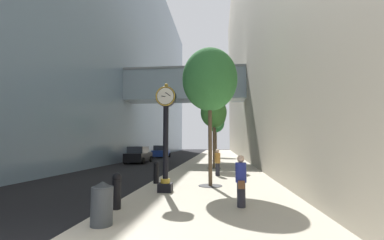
{
  "coord_description": "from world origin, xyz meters",
  "views": [
    {
      "loc": [
        3.47,
        -3.85,
        2.13
      ],
      "look_at": [
        0.96,
        20.31,
        4.25
      ],
      "focal_mm": 24.41,
      "sensor_mm": 36.0,
      "label": 1
    }
  ],
  "objects_px": {
    "street_tree_near": "(210,80)",
    "street_tree_mid_near": "(214,113)",
    "street_tree_mid_far": "(215,116)",
    "bollard_third": "(156,172)",
    "car_blue_near": "(161,152)",
    "pedestrian_walking": "(241,180)",
    "car_black_mid": "(139,155)",
    "street_clock": "(166,131)",
    "pedestrian_by_clock": "(218,162)",
    "street_tree_far": "(216,123)",
    "trash_bin": "(102,203)",
    "bollard_nearest": "(117,190)"
  },
  "relations": [
    {
      "from": "street_tree_near",
      "to": "street_tree_mid_far",
      "type": "xyz_separation_m",
      "value": [
        0.0,
        16.87,
        -0.05
      ]
    },
    {
      "from": "street_clock",
      "to": "trash_bin",
      "type": "relative_size",
      "value": 4.26
    },
    {
      "from": "street_tree_mid_far",
      "to": "car_blue_near",
      "type": "height_order",
      "value": "street_tree_mid_far"
    },
    {
      "from": "pedestrian_walking",
      "to": "street_tree_mid_near",
      "type": "bearing_deg",
      "value": 95.04
    },
    {
      "from": "street_tree_near",
      "to": "car_black_mid",
      "type": "height_order",
      "value": "street_tree_near"
    },
    {
      "from": "street_tree_near",
      "to": "street_tree_mid_near",
      "type": "bearing_deg",
      "value": 90.0
    },
    {
      "from": "bollard_third",
      "to": "trash_bin",
      "type": "xyz_separation_m",
      "value": [
        0.26,
        -6.54,
        -0.03
      ]
    },
    {
      "from": "street_tree_mid_far",
      "to": "bollard_third",
      "type": "bearing_deg",
      "value": -99.28
    },
    {
      "from": "street_tree_near",
      "to": "pedestrian_walking",
      "type": "xyz_separation_m",
      "value": [
        1.09,
        -3.89,
        -4.14
      ]
    },
    {
      "from": "pedestrian_walking",
      "to": "car_black_mid",
      "type": "xyz_separation_m",
      "value": [
        -9.12,
        18.59,
        -0.13
      ]
    },
    {
      "from": "street_tree_far",
      "to": "trash_bin",
      "type": "height_order",
      "value": "street_tree_far"
    },
    {
      "from": "street_tree_mid_far",
      "to": "pedestrian_by_clock",
      "type": "distance_m",
      "value": 13.8
    },
    {
      "from": "car_blue_near",
      "to": "car_black_mid",
      "type": "distance_m",
      "value": 10.0
    },
    {
      "from": "bollard_nearest",
      "to": "car_blue_near",
      "type": "relative_size",
      "value": 0.27
    },
    {
      "from": "street_clock",
      "to": "street_tree_near",
      "type": "distance_m",
      "value": 3.49
    },
    {
      "from": "street_clock",
      "to": "pedestrian_walking",
      "type": "xyz_separation_m",
      "value": [
        2.86,
        -2.24,
        -1.62
      ]
    },
    {
      "from": "street_tree_near",
      "to": "car_black_mid",
      "type": "xyz_separation_m",
      "value": [
        -8.04,
        14.7,
        -4.28
      ]
    },
    {
      "from": "street_clock",
      "to": "car_blue_near",
      "type": "relative_size",
      "value": 1.1
    },
    {
      "from": "bollard_third",
      "to": "car_blue_near",
      "type": "xyz_separation_m",
      "value": [
        -5.2,
        24.2,
        0.13
      ]
    },
    {
      "from": "pedestrian_walking",
      "to": "street_tree_near",
      "type": "bearing_deg",
      "value": 105.63
    },
    {
      "from": "street_tree_near",
      "to": "street_tree_mid_near",
      "type": "xyz_separation_m",
      "value": [
        0.0,
        8.43,
        -0.61
      ]
    },
    {
      "from": "trash_bin",
      "to": "pedestrian_by_clock",
      "type": "xyz_separation_m",
      "value": [
        2.73,
        9.73,
        0.31
      ]
    },
    {
      "from": "street_tree_far",
      "to": "bollard_nearest",
      "type": "bearing_deg",
      "value": -95.13
    },
    {
      "from": "street_clock",
      "to": "street_tree_mid_far",
      "type": "relative_size",
      "value": 0.71
    },
    {
      "from": "pedestrian_by_clock",
      "to": "street_tree_mid_far",
      "type": "bearing_deg",
      "value": 91.36
    },
    {
      "from": "bollard_third",
      "to": "pedestrian_walking",
      "type": "height_order",
      "value": "pedestrian_walking"
    },
    {
      "from": "pedestrian_walking",
      "to": "trash_bin",
      "type": "bearing_deg",
      "value": -148.35
    },
    {
      "from": "street_clock",
      "to": "car_blue_near",
      "type": "bearing_deg",
      "value": 103.04
    },
    {
      "from": "street_tree_near",
      "to": "street_tree_mid_near",
      "type": "distance_m",
      "value": 8.46
    },
    {
      "from": "bollard_nearest",
      "to": "pedestrian_walking",
      "type": "xyz_separation_m",
      "value": [
        3.76,
        0.62,
        0.27
      ]
    },
    {
      "from": "street_tree_mid_near",
      "to": "bollard_nearest",
      "type": "bearing_deg",
      "value": -101.68
    },
    {
      "from": "trash_bin",
      "to": "car_black_mid",
      "type": "bearing_deg",
      "value": 105.16
    },
    {
      "from": "bollard_third",
      "to": "car_black_mid",
      "type": "relative_size",
      "value": 0.23
    },
    {
      "from": "street_tree_far",
      "to": "trash_bin",
      "type": "bearing_deg",
      "value": -94.41
    },
    {
      "from": "street_clock",
      "to": "pedestrian_by_clock",
      "type": "distance_m",
      "value": 5.95
    },
    {
      "from": "street_tree_far",
      "to": "car_blue_near",
      "type": "distance_m",
      "value": 8.9
    },
    {
      "from": "street_tree_mid_far",
      "to": "car_black_mid",
      "type": "height_order",
      "value": "street_tree_mid_far"
    },
    {
      "from": "street_tree_far",
      "to": "car_blue_near",
      "type": "xyz_separation_m",
      "value": [
        -7.88,
        -0.6,
        -4.1
      ]
    },
    {
      "from": "street_tree_mid_near",
      "to": "street_tree_far",
      "type": "height_order",
      "value": "street_tree_far"
    },
    {
      "from": "trash_bin",
      "to": "pedestrian_by_clock",
      "type": "height_order",
      "value": "pedestrian_by_clock"
    },
    {
      "from": "street_tree_near",
      "to": "street_tree_far",
      "type": "relative_size",
      "value": 1.05
    },
    {
      "from": "bollard_third",
      "to": "trash_bin",
      "type": "relative_size",
      "value": 1.03
    },
    {
      "from": "pedestrian_walking",
      "to": "pedestrian_by_clock",
      "type": "height_order",
      "value": "pedestrian_by_clock"
    },
    {
      "from": "street_tree_mid_far",
      "to": "car_blue_near",
      "type": "distance_m",
      "value": 11.88
    },
    {
      "from": "street_tree_mid_far",
      "to": "bollard_nearest",
      "type": "bearing_deg",
      "value": -97.13
    },
    {
      "from": "street_tree_near",
      "to": "pedestrian_walking",
      "type": "relative_size",
      "value": 4.07
    },
    {
      "from": "street_tree_near",
      "to": "street_tree_far",
      "type": "height_order",
      "value": "street_tree_near"
    },
    {
      "from": "street_clock",
      "to": "pedestrian_by_clock",
      "type": "xyz_separation_m",
      "value": [
        2.09,
        5.34,
        -1.61
      ]
    },
    {
      "from": "street_tree_mid_near",
      "to": "car_blue_near",
      "type": "xyz_separation_m",
      "value": [
        -7.88,
        16.26,
        -3.66
      ]
    },
    {
      "from": "street_clock",
      "to": "bollard_nearest",
      "type": "relative_size",
      "value": 4.13
    }
  ]
}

